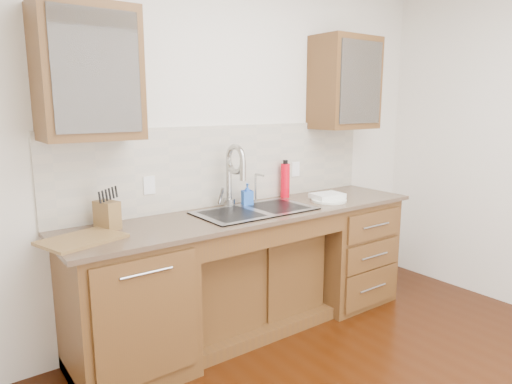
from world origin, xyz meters
TOP-DOWN VIEW (x-y plane):
  - wall_back at (0.00, 1.80)m, footprint 4.00×0.10m
  - base_cabinet_left at (-0.95, 1.44)m, footprint 0.70×0.62m
  - base_cabinet_center at (0.00, 1.53)m, footprint 1.20×0.44m
  - base_cabinet_right at (0.95, 1.44)m, footprint 0.70×0.62m
  - countertop at (0.00, 1.43)m, footprint 2.70×0.65m
  - backsplash at (0.00, 1.74)m, footprint 2.70×0.02m
  - sink at (0.00, 1.41)m, footprint 0.84×0.46m
  - faucet at (-0.07, 1.64)m, footprint 0.04×0.04m
  - filter_tap at (0.18, 1.65)m, footprint 0.02×0.02m
  - upper_cabinet_left at (-1.05, 1.58)m, footprint 0.55×0.34m
  - upper_cabinet_right at (1.05, 1.58)m, footprint 0.55×0.34m
  - outlet_left at (-0.65, 1.73)m, footprint 0.08×0.01m
  - outlet_right at (0.65, 1.73)m, footprint 0.08×0.01m
  - soap_bottle at (0.06, 1.59)m, footprint 0.10×0.10m
  - water_bottle at (0.49, 1.67)m, footprint 0.08×0.08m
  - plate at (0.66, 1.34)m, footprint 0.33×0.33m
  - dish_towel at (0.69, 1.38)m, footprint 0.26×0.20m
  - knife_block at (-0.99, 1.57)m, footprint 0.14×0.18m
  - cutting_board at (-1.20, 1.40)m, footprint 0.49×0.40m
  - cup_left_a at (-1.14, 1.58)m, footprint 0.13×0.13m
  - cup_left_b at (-0.89, 1.58)m, footprint 0.12×0.12m
  - cup_right_a at (0.94, 1.58)m, footprint 0.16×0.16m
  - cup_right_b at (1.20, 1.58)m, footprint 0.10×0.10m

SIDE VIEW (x-z plane):
  - base_cabinet_center at x=0.00m, z-range 0.00..0.70m
  - base_cabinet_left at x=-0.95m, z-range 0.00..0.88m
  - base_cabinet_right at x=0.95m, z-range 0.00..0.88m
  - sink at x=0.00m, z-range 0.73..0.92m
  - countertop at x=0.00m, z-range 0.88..0.91m
  - plate at x=0.66m, z-range 0.91..0.93m
  - cutting_board at x=-1.20m, z-range 0.91..0.93m
  - dish_towel at x=0.69m, z-range 0.93..0.96m
  - soap_bottle at x=0.06m, z-range 0.91..1.08m
  - knife_block at x=-0.99m, z-range 0.91..1.08m
  - filter_tap at x=0.18m, z-range 0.91..1.15m
  - water_bottle at x=0.49m, z-range 0.91..1.18m
  - faucet at x=-0.07m, z-range 0.91..1.31m
  - outlet_left at x=-0.65m, z-range 1.06..1.18m
  - outlet_right at x=0.65m, z-range 1.06..1.18m
  - backsplash at x=0.00m, z-range 0.91..1.50m
  - wall_back at x=0.00m, z-range 0.00..2.70m
  - cup_left_a at x=-1.14m, z-range 1.72..1.81m
  - cup_left_b at x=-0.89m, z-range 1.72..1.82m
  - cup_right_b at x=1.20m, z-range 1.72..1.82m
  - cup_right_a at x=0.94m, z-range 1.72..1.83m
  - upper_cabinet_left at x=-1.05m, z-range 1.45..2.20m
  - upper_cabinet_right at x=1.05m, z-range 1.45..2.20m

